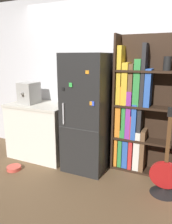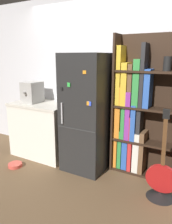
% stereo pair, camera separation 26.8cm
% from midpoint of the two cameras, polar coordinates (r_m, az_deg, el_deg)
% --- Properties ---
extents(ground_plane, '(16.00, 16.00, 0.00)m').
position_cam_midpoint_polar(ground_plane, '(3.46, 1.76, -14.61)').
color(ground_plane, brown).
extents(wall_back, '(8.00, 0.05, 2.60)m').
position_cam_midpoint_polar(wall_back, '(3.48, 5.60, 8.09)').
color(wall_back, silver).
rests_on(wall_back, ground_plane).
extents(refrigerator, '(0.61, 0.70, 1.72)m').
position_cam_midpoint_polar(refrigerator, '(3.23, 2.82, -0.27)').
color(refrigerator, black).
rests_on(refrigerator, ground_plane).
extents(bookshelf, '(0.93, 0.29, 1.97)m').
position_cam_midpoint_polar(bookshelf, '(3.20, 15.79, -0.46)').
color(bookshelf, black).
rests_on(bookshelf, ground_plane).
extents(kitchen_counter, '(1.01, 0.67, 0.92)m').
position_cam_midpoint_polar(kitchen_counter, '(3.82, -9.14, -4.40)').
color(kitchen_counter, silver).
rests_on(kitchen_counter, ground_plane).
extents(espresso_machine, '(0.26, 0.37, 0.35)m').
position_cam_midpoint_polar(espresso_machine, '(3.75, -11.89, 5.06)').
color(espresso_machine, '#A5A39E').
rests_on(espresso_machine, kitchen_counter).
extents(guitar, '(0.38, 0.34, 1.14)m').
position_cam_midpoint_polar(guitar, '(2.96, 21.63, -17.37)').
color(guitar, black).
rests_on(guitar, ground_plane).
extents(pet_bowl, '(0.22, 0.22, 0.05)m').
position_cam_midpoint_polar(pet_bowl, '(3.64, -15.99, -13.16)').
color(pet_bowl, '#D84C3F').
rests_on(pet_bowl, ground_plane).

